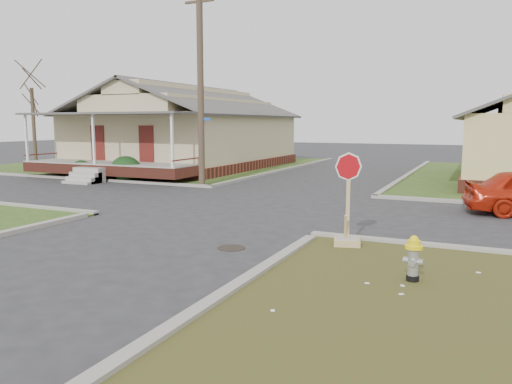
% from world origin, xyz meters
% --- Properties ---
extents(ground, '(120.00, 120.00, 0.00)m').
position_xyz_m(ground, '(0.00, 0.00, 0.00)').
color(ground, '#2A2A2D').
rests_on(ground, ground).
extents(verge_far_left, '(19.00, 19.00, 0.05)m').
position_xyz_m(verge_far_left, '(-13.00, 18.00, 0.03)').
color(verge_far_left, '#2C4318').
rests_on(verge_far_left, ground).
extents(curbs, '(80.00, 40.00, 0.12)m').
position_xyz_m(curbs, '(0.00, 5.00, 0.00)').
color(curbs, gray).
rests_on(curbs, ground).
extents(manhole, '(0.64, 0.64, 0.01)m').
position_xyz_m(manhole, '(2.20, -0.50, 0.01)').
color(manhole, black).
rests_on(manhole, ground).
extents(corner_house, '(10.10, 15.50, 5.30)m').
position_xyz_m(corner_house, '(-10.00, 16.68, 2.28)').
color(corner_house, brown).
rests_on(corner_house, ground).
extents(utility_pole, '(1.80, 0.28, 9.00)m').
position_xyz_m(utility_pole, '(-4.20, 8.90, 4.66)').
color(utility_pole, '#3F3224').
rests_on(utility_pole, ground).
extents(tree_far_left, '(0.22, 0.22, 4.90)m').
position_xyz_m(tree_far_left, '(-18.00, 12.00, 2.50)').
color(tree_far_left, '#3F3224').
rests_on(tree_far_left, verge_far_left).
extents(fire_hydrant, '(0.31, 0.31, 0.82)m').
position_xyz_m(fire_hydrant, '(6.29, -1.39, 0.50)').
color(fire_hydrant, black).
rests_on(fire_hydrant, ground).
extents(stop_sign, '(0.60, 0.59, 2.13)m').
position_xyz_m(stop_sign, '(4.55, 0.73, 0.51)').
color(stop_sign, tan).
rests_on(stop_sign, ground).
extents(hedge_left, '(1.26, 1.03, 0.96)m').
position_xyz_m(hedge_left, '(-11.34, 8.94, 0.53)').
color(hedge_left, '#153714').
rests_on(hedge_left, verge_far_left).
extents(hedge_right, '(1.51, 1.24, 1.15)m').
position_xyz_m(hedge_right, '(-8.61, 9.07, 0.63)').
color(hedge_right, '#153714').
rests_on(hedge_right, verge_far_left).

